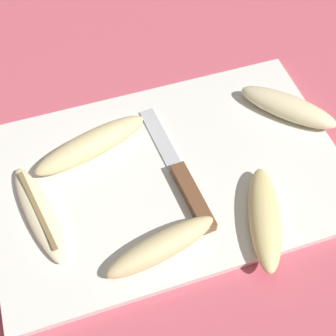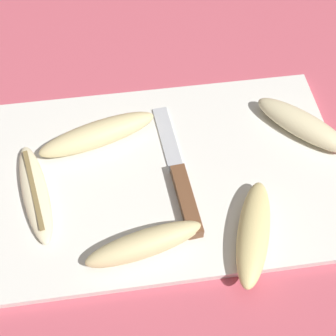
# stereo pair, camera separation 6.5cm
# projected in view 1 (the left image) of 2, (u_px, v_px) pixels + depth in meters

# --- Properties ---
(ground_plane) EXTENTS (4.00, 4.00, 0.00)m
(ground_plane) POSITION_uv_depth(u_px,v_px,m) (168.00, 177.00, 0.67)
(ground_plane) COLOR #C65160
(cutting_board) EXTENTS (0.50, 0.32, 0.01)m
(cutting_board) POSITION_uv_depth(u_px,v_px,m) (168.00, 174.00, 0.67)
(cutting_board) COLOR white
(cutting_board) RESTS_ON ground_plane
(knife) EXTENTS (0.04, 0.23, 0.02)m
(knife) POSITION_uv_depth(u_px,v_px,m) (187.00, 186.00, 0.64)
(knife) COLOR brown
(knife) RESTS_ON cutting_board
(banana_cream_curved) EXTENTS (0.13, 0.14, 0.03)m
(banana_cream_curved) POSITION_uv_depth(u_px,v_px,m) (288.00, 107.00, 0.71)
(banana_cream_curved) COLOR beige
(banana_cream_curved) RESTS_ON cutting_board
(banana_golden_short) EXTENTS (0.09, 0.16, 0.03)m
(banana_golden_short) POSITION_uv_depth(u_px,v_px,m) (265.00, 218.00, 0.60)
(banana_golden_short) COLOR #EDD689
(banana_golden_short) RESTS_ON cutting_board
(banana_mellow_near) EXTENTS (0.16, 0.07, 0.03)m
(banana_mellow_near) POSITION_uv_depth(u_px,v_px,m) (162.00, 246.00, 0.58)
(banana_mellow_near) COLOR beige
(banana_mellow_near) RESTS_ON cutting_board
(banana_ripe_center) EXTENTS (0.18, 0.09, 0.03)m
(banana_ripe_center) POSITION_uv_depth(u_px,v_px,m) (91.00, 145.00, 0.67)
(banana_ripe_center) COLOR beige
(banana_ripe_center) RESTS_ON cutting_board
(banana_bright_far) EXTENTS (0.07, 0.17, 0.02)m
(banana_bright_far) POSITION_uv_depth(u_px,v_px,m) (39.00, 213.00, 0.61)
(banana_bright_far) COLOR beige
(banana_bright_far) RESTS_ON cutting_board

